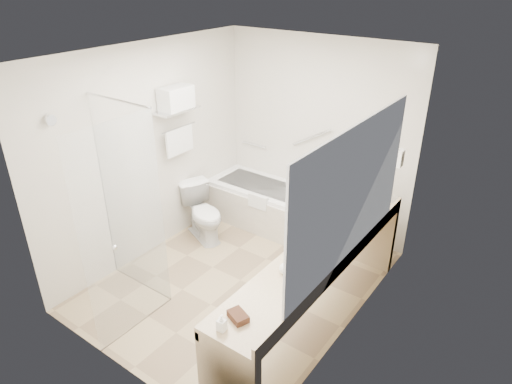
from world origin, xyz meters
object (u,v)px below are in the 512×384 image
Objects in this scene: vanity_counter at (316,273)px; toilet at (204,213)px; water_bottle_left at (364,193)px; bathtub at (267,205)px; amenity_basket at (238,316)px.

vanity_counter reaches higher than toilet.
water_bottle_left is at bearing 95.33° from vanity_counter.
toilet is (-0.45, -0.78, 0.07)m from bathtub.
amenity_basket is at bearing -108.63° from toilet.
toilet is at bearing 162.85° from vanity_counter.
vanity_counter is 1.12m from amenity_basket.
vanity_counter is 16.59× the size of amenity_basket.
vanity_counter reaches higher than amenity_basket.
bathtub is 2.09m from vanity_counter.
bathtub is at bearing -6.91° from toilet.
bathtub is 9.13× the size of water_bottle_left.
toilet is at bearing -120.01° from bathtub.
bathtub is 0.59× the size of vanity_counter.
toilet is 2.61m from amenity_basket.
vanity_counter is at bearing 86.49° from amenity_basket.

